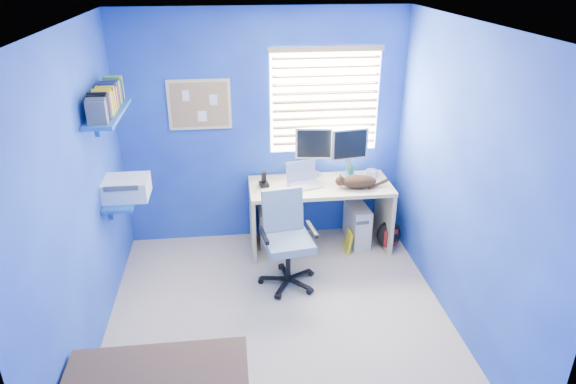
{
  "coord_description": "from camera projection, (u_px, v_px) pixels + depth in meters",
  "views": [
    {
      "loc": [
        -0.36,
        -3.61,
        2.93
      ],
      "look_at": [
        0.15,
        0.65,
        0.95
      ],
      "focal_mm": 32.0,
      "sensor_mm": 36.0,
      "label": 1
    }
  ],
  "objects": [
    {
      "name": "monitor_right",
      "position": [
        349.0,
        152.0,
        5.51
      ],
      "size": [
        0.41,
        0.18,
        0.54
      ],
      "primitive_type": "cube",
      "rotation": [
        0.0,
        0.0,
        0.15
      ],
      "color": "silver",
      "rests_on": "desk"
    },
    {
      "name": "cat",
      "position": [
        359.0,
        182.0,
        5.3
      ],
      "size": [
        0.38,
        0.22,
        0.13
      ],
      "primitive_type": "ellipsoid",
      "rotation": [
        0.0,
        0.0,
        -0.07
      ],
      "color": "black",
      "rests_on": "desk"
    },
    {
      "name": "yellow_book",
      "position": [
        348.0,
        242.0,
        5.54
      ],
      "size": [
        0.03,
        0.17,
        0.24
      ],
      "primitive_type": "cube",
      "color": "yellow",
      "rests_on": "floor"
    },
    {
      "name": "tower_pc",
      "position": [
        357.0,
        224.0,
        5.69
      ],
      "size": [
        0.23,
        0.45,
        0.45
      ],
      "primitive_type": "cube",
      "rotation": [
        0.0,
        0.0,
        0.08
      ],
      "color": "beige",
      "rests_on": "floor"
    },
    {
      "name": "wall_front",
      "position": [
        311.0,
        326.0,
        2.55
      ],
      "size": [
        3.0,
        0.01,
        2.5
      ],
      "primitive_type": "cube",
      "color": "#1C2EA2",
      "rests_on": "ground"
    },
    {
      "name": "mug",
      "position": [
        350.0,
        171.0,
        5.62
      ],
      "size": [
        0.1,
        0.09,
        0.1
      ],
      "primitive_type": "imported",
      "color": "#186D4E",
      "rests_on": "desk"
    },
    {
      "name": "wall_right",
      "position": [
        463.0,
        183.0,
        4.16
      ],
      "size": [
        0.01,
        3.2,
        2.5
      ],
      "primitive_type": "cube",
      "color": "#1C2EA2",
      "rests_on": "ground"
    },
    {
      "name": "cd_spindle",
      "position": [
        372.0,
        173.0,
        5.59
      ],
      "size": [
        0.13,
        0.13,
        0.07
      ],
      "primitive_type": "cylinder",
      "color": "silver",
      "rests_on": "desk"
    },
    {
      "name": "ceiling",
      "position": [
        277.0,
        25.0,
        3.47
      ],
      "size": [
        3.0,
        3.2,
        0.0
      ],
      "primitive_type": "cube",
      "color": "white",
      "rests_on": "wall_back"
    },
    {
      "name": "office_chair",
      "position": [
        287.0,
        251.0,
        4.94
      ],
      "size": [
        0.61,
        0.61,
        0.92
      ],
      "color": "black",
      "rests_on": "floor"
    },
    {
      "name": "monitor_left",
      "position": [
        313.0,
        152.0,
        5.53
      ],
      "size": [
        0.41,
        0.18,
        0.54
      ],
      "primitive_type": "cube",
      "rotation": [
        0.0,
        0.0,
        -0.15
      ],
      "color": "silver",
      "rests_on": "desk"
    },
    {
      "name": "laptop",
      "position": [
        305.0,
        176.0,
        5.32
      ],
      "size": [
        0.39,
        0.34,
        0.22
      ],
      "primitive_type": "cube",
      "rotation": [
        0.0,
        0.0,
        0.27
      ],
      "color": "silver",
      "rests_on": "desk"
    },
    {
      "name": "window_blinds",
      "position": [
        325.0,
        101.0,
        5.36
      ],
      "size": [
        1.15,
        0.05,
        1.1
      ],
      "color": "white",
      "rests_on": "ground"
    },
    {
      "name": "backpack",
      "position": [
        389.0,
        234.0,
        5.61
      ],
      "size": [
        0.32,
        0.27,
        0.31
      ],
      "primitive_type": "ellipsoid",
      "rotation": [
        0.0,
        0.0,
        0.29
      ],
      "color": "black",
      "rests_on": "floor"
    },
    {
      "name": "desk",
      "position": [
        319.0,
        216.0,
        5.56
      ],
      "size": [
        1.49,
        0.65,
        0.74
      ],
      "primitive_type": "cube",
      "color": "#CDB97F",
      "rests_on": "floor"
    },
    {
      "name": "wall_back",
      "position": [
        263.0,
        130.0,
        5.44
      ],
      "size": [
        3.0,
        0.01,
        2.5
      ],
      "primitive_type": "cube",
      "color": "#1C2EA2",
      "rests_on": "ground"
    },
    {
      "name": "floor",
      "position": [
        280.0,
        321.0,
        4.52
      ],
      "size": [
        3.0,
        3.2,
        0.0
      ],
      "primitive_type": "cube",
      "color": "#C0B199",
      "rests_on": "ground"
    },
    {
      "name": "wall_shelves",
      "position": [
        115.0,
        145.0,
        4.45
      ],
      "size": [
        0.42,
        0.9,
        1.05
      ],
      "color": "#1C53A4",
      "rests_on": "ground"
    },
    {
      "name": "corkboard",
      "position": [
        199.0,
        105.0,
        5.23
      ],
      "size": [
        0.64,
        0.02,
        0.52
      ],
      "color": "#CDB97F",
      "rests_on": "ground"
    },
    {
      "name": "drawer_boxes",
      "position": [
        275.0,
        227.0,
        5.67
      ],
      "size": [
        0.35,
        0.28,
        0.41
      ],
      "primitive_type": "cube",
      "color": "tan",
      "rests_on": "floor"
    },
    {
      "name": "phone",
      "position": [
        264.0,
        179.0,
        5.33
      ],
      "size": [
        0.11,
        0.12,
        0.17
      ],
      "primitive_type": "cube",
      "rotation": [
        0.0,
        0.0,
        0.16
      ],
      "color": "black",
      "rests_on": "desk"
    },
    {
      "name": "wall_left",
      "position": [
        80.0,
        202.0,
        3.84
      ],
      "size": [
        0.01,
        3.2,
        2.5
      ],
      "primitive_type": "cube",
      "color": "#1C2EA2",
      "rests_on": "ground"
    }
  ]
}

